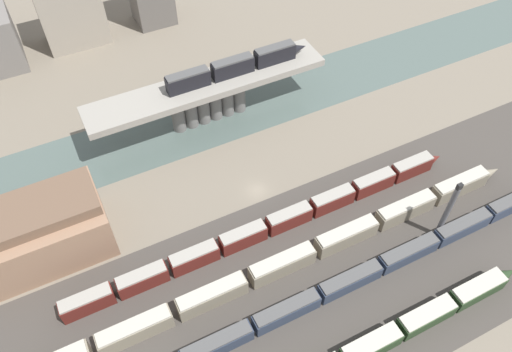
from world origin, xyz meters
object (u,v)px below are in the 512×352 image
train_on_bridge (237,66)px  warehouse_building (32,233)px  train_yard_far (289,261)px  signal_tower (447,212)px  train_yard_outer (271,226)px  train_yard_mid (386,264)px

train_on_bridge → warehouse_building: size_ratio=1.31×
train_yard_far → warehouse_building: bearing=149.1°
signal_tower → train_yard_outer: bearing=152.1°
train_on_bridge → warehouse_building: 54.45m
train_yard_outer → warehouse_building: (-40.88, 15.51, 4.08)m
train_yard_mid → signal_tower: size_ratio=5.27×
train_yard_mid → warehouse_building: size_ratio=3.09×
train_yard_far → warehouse_building: (-40.13, 24.01, 4.02)m
train_yard_far → warehouse_building: warehouse_building is taller
train_yard_outer → signal_tower: bearing=-27.9°
train_yard_mid → signal_tower: (13.55, 1.62, 5.79)m
train_yard_mid → signal_tower: 14.83m
train_yard_outer → warehouse_building: size_ratio=3.12×
train_yard_far → warehouse_building: 46.94m
train_yard_outer → train_yard_far: bearing=-95.0°
warehouse_building → train_yard_far: bearing=-30.9°
train_yard_far → signal_tower: 30.49m
train_on_bridge → train_yard_mid: bearing=-84.0°
train_yard_far → train_yard_outer: bearing=85.0°
train_yard_mid → train_yard_far: bearing=152.4°
train_on_bridge → train_yard_outer: (-9.49, -35.03, -10.93)m
train_yard_mid → train_yard_far: 17.72m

